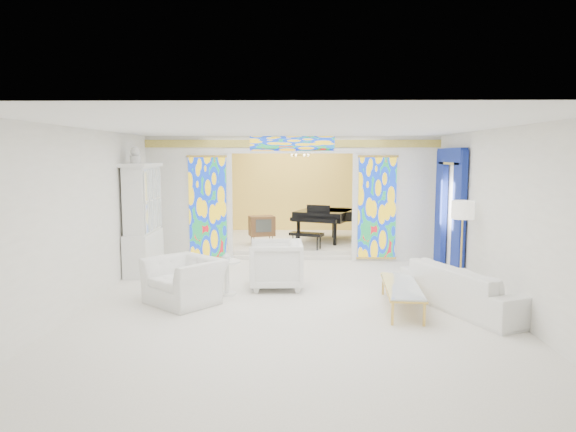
{
  "coord_description": "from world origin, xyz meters",
  "views": [
    {
      "loc": [
        0.1,
        -10.33,
        2.55
      ],
      "look_at": [
        -0.07,
        0.2,
        1.3
      ],
      "focal_mm": 32.0,
      "sensor_mm": 36.0,
      "label": 1
    }
  ],
  "objects_px": {
    "coffee_table": "(402,287)",
    "grand_piano": "(330,215)",
    "tv_console": "(262,226)",
    "armchair_left": "(185,281)",
    "armchair_right": "(276,264)",
    "sofa": "(468,288)",
    "china_cabinet": "(143,219)"
  },
  "relations": [
    {
      "from": "sofa",
      "to": "coffee_table",
      "type": "bearing_deg",
      "value": 67.18
    },
    {
      "from": "armchair_left",
      "to": "sofa",
      "type": "distance_m",
      "value": 4.79
    },
    {
      "from": "armchair_right",
      "to": "tv_console",
      "type": "distance_m",
      "value": 3.91
    },
    {
      "from": "armchair_right",
      "to": "grand_piano",
      "type": "bearing_deg",
      "value": 161.3
    },
    {
      "from": "tv_console",
      "to": "armchair_left",
      "type": "bearing_deg",
      "value": -118.32
    },
    {
      "from": "sofa",
      "to": "coffee_table",
      "type": "relative_size",
      "value": 1.33
    },
    {
      "from": "armchair_left",
      "to": "armchair_right",
      "type": "distance_m",
      "value": 1.84
    },
    {
      "from": "armchair_left",
      "to": "coffee_table",
      "type": "xyz_separation_m",
      "value": [
        3.69,
        -0.3,
        -0.01
      ]
    },
    {
      "from": "china_cabinet",
      "to": "coffee_table",
      "type": "xyz_separation_m",
      "value": [
        5.07,
        -2.58,
        -0.79
      ]
    },
    {
      "from": "armchair_right",
      "to": "sofa",
      "type": "bearing_deg",
      "value": 65.62
    },
    {
      "from": "coffee_table",
      "to": "grand_piano",
      "type": "height_order",
      "value": "grand_piano"
    },
    {
      "from": "armchair_right",
      "to": "tv_console",
      "type": "xyz_separation_m",
      "value": [
        -0.53,
        3.87,
        0.21
      ]
    },
    {
      "from": "coffee_table",
      "to": "armchair_left",
      "type": "bearing_deg",
      "value": 175.27
    },
    {
      "from": "grand_piano",
      "to": "tv_console",
      "type": "distance_m",
      "value": 1.99
    },
    {
      "from": "coffee_table",
      "to": "tv_console",
      "type": "distance_m",
      "value": 5.84
    },
    {
      "from": "coffee_table",
      "to": "grand_piano",
      "type": "relative_size",
      "value": 0.7
    },
    {
      "from": "armchair_left",
      "to": "coffee_table",
      "type": "bearing_deg",
      "value": 36.12
    },
    {
      "from": "coffee_table",
      "to": "tv_console",
      "type": "height_order",
      "value": "tv_console"
    },
    {
      "from": "armchair_right",
      "to": "coffee_table",
      "type": "bearing_deg",
      "value": 56.0
    },
    {
      "from": "sofa",
      "to": "grand_piano",
      "type": "relative_size",
      "value": 0.92
    },
    {
      "from": "sofa",
      "to": "tv_console",
      "type": "xyz_separation_m",
      "value": [
        -3.77,
        5.17,
        0.31
      ]
    },
    {
      "from": "armchair_left",
      "to": "grand_piano",
      "type": "distance_m",
      "value": 6.28
    },
    {
      "from": "china_cabinet",
      "to": "armchair_left",
      "type": "xyz_separation_m",
      "value": [
        1.38,
        -2.28,
        -0.78
      ]
    },
    {
      "from": "china_cabinet",
      "to": "coffee_table",
      "type": "relative_size",
      "value": 1.45
    },
    {
      "from": "sofa",
      "to": "grand_piano",
      "type": "bearing_deg",
      "value": -5.48
    },
    {
      "from": "china_cabinet",
      "to": "sofa",
      "type": "bearing_deg",
      "value": -22.62
    },
    {
      "from": "china_cabinet",
      "to": "grand_piano",
      "type": "height_order",
      "value": "china_cabinet"
    },
    {
      "from": "armchair_right",
      "to": "grand_piano",
      "type": "relative_size",
      "value": 0.38
    },
    {
      "from": "sofa",
      "to": "china_cabinet",
      "type": "bearing_deg",
      "value": 43.76
    },
    {
      "from": "china_cabinet",
      "to": "coffee_table",
      "type": "distance_m",
      "value": 5.75
    },
    {
      "from": "armchair_left",
      "to": "grand_piano",
      "type": "xyz_separation_m",
      "value": [
        2.86,
        5.57,
        0.49
      ]
    },
    {
      "from": "armchair_right",
      "to": "coffee_table",
      "type": "relative_size",
      "value": 0.54
    }
  ]
}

